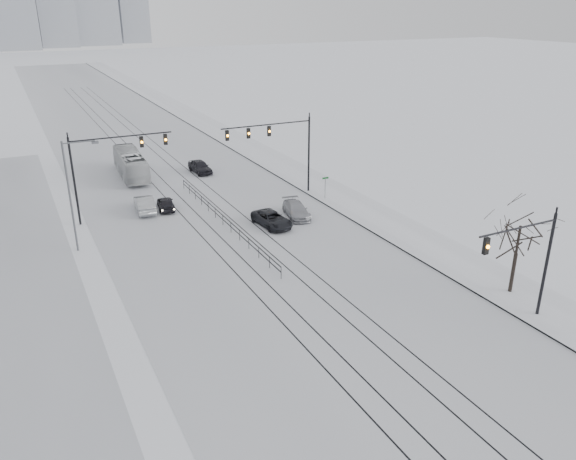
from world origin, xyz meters
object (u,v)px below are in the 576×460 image
at_px(traffic_mast_near, 530,256).
at_px(sedan_sb_inner, 166,203).
at_px(sedan_nb_front, 272,219).
at_px(sedan_nb_right, 296,210).
at_px(sedan_nb_far, 200,167).
at_px(box_truck, 131,164).
at_px(sedan_sb_outer, 145,204).
at_px(bare_tree, 519,233).

distance_m(traffic_mast_near, sedan_sb_inner, 33.76).
xyz_separation_m(sedan_nb_front, sedan_nb_right, (3.07, 1.16, 0.01)).
distance_m(traffic_mast_near, sedan_nb_far, 41.92).
bearing_deg(sedan_nb_far, box_truck, 160.51).
distance_m(sedan_nb_right, sedan_nb_far, 18.46).
bearing_deg(sedan_sb_inner, sedan_sb_outer, -2.59).
bearing_deg(sedan_nb_front, sedan_nb_right, 15.23).
xyz_separation_m(sedan_sb_inner, box_truck, (-0.52, 12.88, 0.85)).
relative_size(traffic_mast_near, sedan_sb_outer, 1.50).
relative_size(traffic_mast_near, sedan_nb_front, 1.50).
bearing_deg(sedan_sb_outer, sedan_nb_front, 141.65).
xyz_separation_m(sedan_sb_outer, sedan_nb_far, (9.00, 10.38, -0.03)).
bearing_deg(sedan_nb_right, sedan_nb_front, -148.37).
xyz_separation_m(sedan_sb_outer, box_truck, (1.44, 12.48, 0.72)).
xyz_separation_m(sedan_sb_inner, sedan_nb_right, (10.41, -7.38, 0.03)).
bearing_deg(sedan_sb_outer, sedan_nb_far, -125.44).
height_order(traffic_mast_near, sedan_sb_outer, traffic_mast_near).
bearing_deg(sedan_nb_far, sedan_nb_front, -93.06).
distance_m(bare_tree, sedan_nb_far, 39.49).
bearing_deg(box_truck, traffic_mast_near, 111.86).
relative_size(sedan_sb_inner, sedan_nb_far, 0.87).
bearing_deg(traffic_mast_near, sedan_nb_right, 99.57).
height_order(bare_tree, box_truck, bare_tree).
bearing_deg(sedan_sb_inner, sedan_nb_front, 139.55).
bearing_deg(sedan_sb_inner, sedan_nb_far, -114.35).
distance_m(sedan_sb_inner, sedan_nb_far, 12.87).
bearing_deg(bare_tree, sedan_nb_front, 116.44).
relative_size(sedan_sb_outer, sedan_nb_right, 1.02).
bearing_deg(traffic_mast_near, sedan_nb_far, 99.98).
relative_size(traffic_mast_near, bare_tree, 1.15).
bearing_deg(sedan_nb_far, sedan_sb_outer, -134.88).
distance_m(sedan_sb_outer, box_truck, 12.59).
bearing_deg(box_truck, sedan_sb_inner, 95.26).
bearing_deg(box_truck, sedan_nb_right, 121.31).
distance_m(sedan_sb_inner, box_truck, 12.92).
relative_size(bare_tree, box_truck, 0.57).
height_order(sedan_nb_front, sedan_nb_right, sedan_nb_right).
xyz_separation_m(bare_tree, sedan_sb_outer, (-18.65, 27.73, -3.72)).
xyz_separation_m(sedan_nb_front, sedan_nb_far, (-0.30, 19.31, 0.09)).
relative_size(traffic_mast_near, sedan_nb_right, 1.53).
bearing_deg(sedan_nb_front, traffic_mast_near, -77.80).
bearing_deg(sedan_nb_right, box_truck, 129.31).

